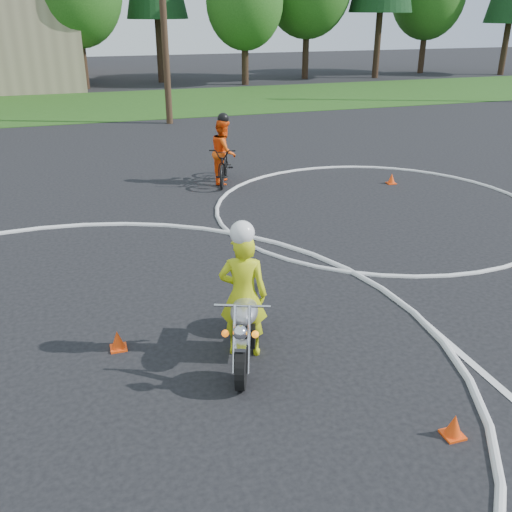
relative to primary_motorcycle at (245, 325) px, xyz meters
name	(u,v)px	position (x,y,z in m)	size (l,w,h in m)	color
grass_strip	(51,107)	(-2.98, 24.38, -0.53)	(120.00, 10.00, 0.02)	#1E4714
course_markings	(170,309)	(-0.81, 1.73, -0.53)	(19.05, 19.05, 0.12)	silver
primary_motorcycle	(245,325)	(0.00, 0.00, 0.00)	(1.04, 2.02, 1.11)	black
rider_primary_grp	(243,292)	(0.01, 0.14, 0.45)	(0.80, 0.66, 2.06)	#CAD816
rider_second_grp	(224,159)	(1.98, 8.78, 0.16)	(1.34, 2.19, 1.99)	black
traffic_cones	(286,310)	(0.96, 0.91, -0.40)	(19.81, 13.39, 0.30)	#FF450D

